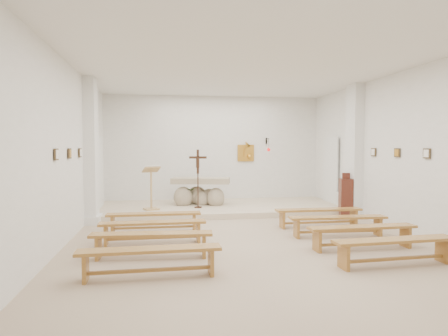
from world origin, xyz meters
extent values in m
cube|color=#C1AA8B|center=(0.00, 0.00, 0.00)|extent=(7.00, 10.00, 0.00)
cube|color=white|center=(-3.49, 0.00, 1.75)|extent=(0.02, 10.00, 3.50)
cube|color=white|center=(3.49, 0.00, 1.75)|extent=(0.02, 10.00, 3.50)
cube|color=white|center=(0.00, 4.99, 1.75)|extent=(7.00, 0.02, 3.50)
cube|color=silver|center=(0.00, 0.00, 3.49)|extent=(7.00, 10.00, 0.02)
cube|color=beige|center=(0.00, 3.50, 0.07)|extent=(6.98, 3.00, 0.15)
cube|color=white|center=(-3.37, 2.00, 1.75)|extent=(0.26, 0.55, 3.50)
cube|color=white|center=(3.37, 2.00, 1.75)|extent=(0.26, 0.55, 3.50)
cube|color=gold|center=(1.05, 4.96, 1.65)|extent=(0.55, 0.04, 0.55)
cube|color=black|center=(1.75, 4.97, 2.05)|extent=(0.04, 0.02, 0.20)
cylinder|color=black|center=(1.75, 4.82, 2.12)|extent=(0.02, 0.30, 0.02)
cylinder|color=black|center=(1.75, 4.67, 1.95)|extent=(0.01, 0.01, 0.34)
sphere|color=red|center=(1.75, 4.67, 1.76)|extent=(0.11, 0.11, 0.11)
cube|color=#43331D|center=(-3.47, -0.80, 1.72)|extent=(0.03, 0.20, 0.20)
cube|color=#43331D|center=(-3.47, 0.20, 1.72)|extent=(0.03, 0.20, 0.20)
cube|color=#43331D|center=(-3.47, 1.20, 1.72)|extent=(0.03, 0.20, 0.20)
cube|color=#43331D|center=(3.47, -0.80, 1.72)|extent=(0.03, 0.20, 0.20)
cube|color=#43331D|center=(3.47, 0.20, 1.72)|extent=(0.03, 0.20, 0.20)
cube|color=#43331D|center=(3.47, 1.20, 1.72)|extent=(0.03, 0.20, 0.20)
cube|color=silver|center=(-3.43, 2.70, 0.27)|extent=(0.10, 0.85, 0.52)
cube|color=silver|center=(3.43, 2.70, 0.27)|extent=(0.10, 0.85, 0.52)
ellipsoid|color=tan|center=(-1.09, 3.67, 0.38)|extent=(0.55, 0.46, 0.62)
ellipsoid|color=tan|center=(-0.15, 3.49, 0.37)|extent=(0.51, 0.43, 0.58)
ellipsoid|color=tan|center=(-0.67, 3.88, 0.40)|extent=(0.58, 0.50, 0.55)
ellipsoid|color=tan|center=(-0.32, 3.78, 0.35)|extent=(0.47, 0.40, 0.51)
ellipsoid|color=tan|center=(-0.53, 3.64, 0.32)|extent=(0.40, 0.34, 0.47)
cube|color=tan|center=(-0.57, 3.70, 0.86)|extent=(1.79, 1.00, 0.16)
cube|color=tan|center=(-1.98, 2.96, 0.17)|extent=(0.46, 0.46, 0.04)
cylinder|color=tan|center=(-1.98, 2.96, 0.67)|extent=(0.05, 0.05, 1.04)
cube|color=tan|center=(-1.98, 2.94, 1.24)|extent=(0.52, 0.44, 0.17)
cube|color=white|center=(-1.96, 2.90, 1.29)|extent=(0.44, 0.36, 0.13)
cylinder|color=#3A2312|center=(-0.70, 3.11, 0.16)|extent=(0.21, 0.21, 0.03)
cylinder|color=#3A2312|center=(-0.70, 3.11, 0.64)|extent=(0.03, 0.03, 0.98)
cube|color=#3A2312|center=(-0.70, 3.11, 1.44)|extent=(0.07, 0.06, 0.67)
cube|color=#3A2312|center=(-0.70, 3.11, 1.56)|extent=(0.48, 0.17, 0.06)
cube|color=#3A2312|center=(-0.71, 3.09, 1.41)|extent=(0.10, 0.06, 0.29)
imported|color=#2B5923|center=(-0.97, 3.72, 0.40)|extent=(0.51, 0.46, 0.50)
cube|color=#512617|center=(3.10, 1.90, 0.51)|extent=(0.37, 0.37, 1.01)
cube|color=#512617|center=(3.10, 1.90, 1.09)|extent=(0.21, 0.08, 0.17)
cube|color=#A56E30|center=(-1.87, 0.73, 0.40)|extent=(2.01, 0.33, 0.05)
cube|color=#A56E30|center=(-2.74, 0.74, 0.19)|extent=(0.06, 0.29, 0.38)
cube|color=#A56E30|center=(-1.00, 0.73, 0.19)|extent=(0.06, 0.29, 0.38)
cube|color=#A56E30|center=(-1.87, 0.73, 0.11)|extent=(1.69, 0.07, 0.05)
cube|color=#A56E30|center=(1.87, 0.73, 0.40)|extent=(2.01, 0.32, 0.05)
cube|color=#A56E30|center=(1.00, 0.73, 0.19)|extent=(0.06, 0.29, 0.38)
cube|color=#A56E30|center=(2.74, 0.73, 0.19)|extent=(0.06, 0.29, 0.38)
cube|color=#A56E30|center=(1.87, 0.73, 0.11)|extent=(1.69, 0.06, 0.05)
cube|color=#A56E30|center=(-1.87, -0.28, 0.40)|extent=(2.01, 0.35, 0.05)
cube|color=#A56E30|center=(-2.74, -0.30, 0.19)|extent=(0.06, 0.29, 0.38)
cube|color=#A56E30|center=(-1.00, -0.27, 0.19)|extent=(0.06, 0.29, 0.38)
cube|color=#A56E30|center=(-1.87, -0.28, 0.11)|extent=(1.69, 0.08, 0.05)
cube|color=#A56E30|center=(1.87, -0.28, 0.40)|extent=(2.02, 0.42, 0.05)
cube|color=#A56E30|center=(1.00, -0.24, 0.19)|extent=(0.07, 0.29, 0.38)
cube|color=#A56E30|center=(2.74, -0.33, 0.19)|extent=(0.07, 0.29, 0.38)
cube|color=#A56E30|center=(1.87, -0.28, 0.11)|extent=(1.69, 0.14, 0.05)
cube|color=#A56E30|center=(-1.87, -1.30, 0.40)|extent=(2.03, 0.47, 0.05)
cube|color=#A56E30|center=(-2.74, -1.24, 0.19)|extent=(0.08, 0.30, 0.38)
cube|color=#A56E30|center=(-1.01, -1.36, 0.19)|extent=(0.08, 0.30, 0.38)
cube|color=#A56E30|center=(-1.87, -1.30, 0.11)|extent=(1.69, 0.18, 0.05)
cube|color=#A56E30|center=(1.87, -1.30, 0.40)|extent=(2.02, 0.38, 0.05)
cube|color=#A56E30|center=(1.00, -1.32, 0.19)|extent=(0.06, 0.29, 0.38)
cube|color=#A56E30|center=(2.74, -1.27, 0.19)|extent=(0.06, 0.29, 0.38)
cube|color=#A56E30|center=(1.87, -1.30, 0.11)|extent=(1.69, 0.10, 0.05)
cube|color=#A56E30|center=(-1.87, -2.32, 0.40)|extent=(2.02, 0.37, 0.05)
cube|color=#A56E30|center=(-2.74, -2.34, 0.19)|extent=(0.06, 0.29, 0.38)
cube|color=#A56E30|center=(-1.00, -2.30, 0.19)|extent=(0.06, 0.29, 0.38)
cube|color=#A56E30|center=(-1.87, -2.32, 0.11)|extent=(1.69, 0.09, 0.05)
cube|color=#A56E30|center=(1.87, -2.32, 0.40)|extent=(2.02, 0.43, 0.05)
cube|color=#A56E30|center=(1.01, -2.36, 0.19)|extent=(0.07, 0.29, 0.38)
cube|color=#A56E30|center=(2.74, -2.27, 0.19)|extent=(0.07, 0.29, 0.38)
cube|color=#A56E30|center=(1.87, -2.32, 0.11)|extent=(1.69, 0.15, 0.05)
camera|label=1|loc=(-1.70, -7.95, 1.84)|focal=32.00mm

